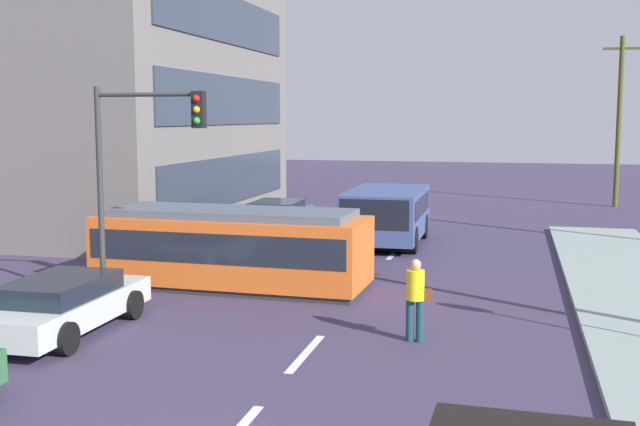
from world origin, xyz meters
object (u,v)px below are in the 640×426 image
at_px(parked_sedan_far, 226,238).
at_px(parked_sedan_furthest, 277,215).
at_px(streetcar_tram, 232,247).
at_px(traffic_light_mast, 140,153).
at_px(city_bus, 386,213).
at_px(utility_pole_far, 619,119).
at_px(parked_sedan_mid, 63,304).
at_px(pedestrian_crossing, 416,295).

relative_size(parked_sedan_far, parked_sedan_furthest, 0.93).
xyz_separation_m(streetcar_tram, parked_sedan_far, (-1.67, 3.96, -0.45)).
bearing_deg(traffic_light_mast, city_bus, 67.26).
xyz_separation_m(city_bus, traffic_light_mast, (-4.23, -10.09, 2.52)).
distance_m(parked_sedan_furthest, utility_pole_far, 18.74).
relative_size(parked_sedan_mid, parked_sedan_far, 1.06).
relative_size(city_bus, parked_sedan_far, 1.22).
distance_m(parked_sedan_mid, parked_sedan_far, 9.04).
distance_m(streetcar_tram, parked_sedan_mid, 5.40).
distance_m(pedestrian_crossing, utility_pole_far, 26.85).
xyz_separation_m(parked_sedan_mid, traffic_light_mast, (0.44, 2.71, 2.99)).
bearing_deg(city_bus, parked_sedan_mid, -110.07).
distance_m(streetcar_tram, utility_pole_far, 25.22).
xyz_separation_m(parked_sedan_far, parked_sedan_furthest, (-0.13, 5.95, 0.00)).
bearing_deg(parked_sedan_far, city_bus, 39.68).
xyz_separation_m(parked_sedan_mid, parked_sedan_far, (0.14, 9.03, -0.00)).
height_order(city_bus, parked_sedan_far, city_bus).
bearing_deg(traffic_light_mast, streetcar_tram, 59.99).
bearing_deg(streetcar_tram, parked_sedan_far, 112.90).
distance_m(streetcar_tram, city_bus, 8.24).
relative_size(streetcar_tram, traffic_light_mast, 1.39).
xyz_separation_m(city_bus, parked_sedan_furthest, (-4.67, 2.18, -0.47)).
xyz_separation_m(pedestrian_crossing, traffic_light_mast, (-6.69, 1.53, 2.67)).
relative_size(parked_sedan_mid, parked_sedan_furthest, 0.99).
bearing_deg(parked_sedan_furthest, parked_sedan_mid, -90.04).
bearing_deg(traffic_light_mast, parked_sedan_mid, -99.33).
height_order(streetcar_tram, city_bus, streetcar_tram).
height_order(parked_sedan_mid, parked_sedan_furthest, same).
distance_m(streetcar_tram, parked_sedan_furthest, 10.08).
xyz_separation_m(streetcar_tram, city_bus, (2.86, 7.73, 0.03)).
bearing_deg(parked_sedan_furthest, utility_pole_far, 40.56).
relative_size(city_bus, traffic_light_mast, 1.01).
bearing_deg(streetcar_tram, traffic_light_mast, -120.01).
bearing_deg(utility_pole_far, traffic_light_mast, -119.17).
xyz_separation_m(pedestrian_crossing, utility_pole_far, (6.83, 25.74, 3.42)).
height_order(city_bus, pedestrian_crossing, city_bus).
xyz_separation_m(streetcar_tram, parked_sedan_furthest, (-1.80, 9.91, -0.44)).
height_order(streetcar_tram, parked_sedan_furthest, streetcar_tram).
bearing_deg(traffic_light_mast, parked_sedan_far, 92.78).
relative_size(parked_sedan_mid, utility_pole_far, 0.54).
distance_m(streetcar_tram, parked_sedan_far, 4.32).
bearing_deg(parked_sedan_mid, parked_sedan_furthest, 89.96).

